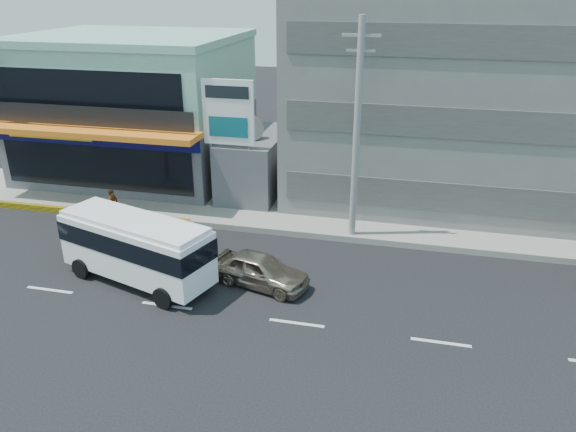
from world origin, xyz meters
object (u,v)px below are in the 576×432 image
object	(u,v)px
shop_building	(137,110)
motorcycle_rider	(115,216)
concrete_building	(451,67)
sedan	(260,270)
billboard	(229,120)
satellite_dish	(250,138)
utility_pole_near	(357,132)
minibus	(136,245)

from	to	relation	value
shop_building	motorcycle_rider	xyz separation A→B (m)	(2.63, -8.04, -3.32)
concrete_building	sedan	world-z (taller)	concrete_building
billboard	sedan	xyz separation A→B (m)	(3.50, -6.88, -4.25)
satellite_dish	billboard	bearing A→B (deg)	-105.52
billboard	utility_pole_near	world-z (taller)	utility_pole_near
billboard	minibus	distance (m)	8.49
concrete_building	billboard	bearing A→B (deg)	-151.08
billboard	utility_pole_near	size ratio (longest dim) A/B	0.69
billboard	utility_pole_near	bearing A→B (deg)	-15.48
shop_building	satellite_dish	bearing A→B (deg)	-20.21
shop_building	sedan	bearing A→B (deg)	-46.59
billboard	motorcycle_rider	xyz separation A→B (m)	(-4.87, -3.30, -4.25)
utility_pole_near	minibus	size ratio (longest dim) A/B	1.46
satellite_dish	motorcycle_rider	distance (m)	7.95
satellite_dish	motorcycle_rider	bearing A→B (deg)	-136.48
utility_pole_near	sedan	distance (m)	7.40
shop_building	satellite_dish	world-z (taller)	shop_building
concrete_building	sedan	bearing A→B (deg)	-118.89
utility_pole_near	motorcycle_rider	size ratio (longest dim) A/B	4.88
concrete_building	motorcycle_rider	xyz separation A→B (m)	(-15.37, -9.10, -6.32)
sedan	minibus	bearing A→B (deg)	114.57
concrete_building	minibus	distance (m)	18.76
satellite_dish	billboard	size ratio (longest dim) A/B	0.22
shop_building	concrete_building	bearing A→B (deg)	3.35
sedan	motorcycle_rider	distance (m)	9.10
billboard	minibus	world-z (taller)	billboard
billboard	utility_pole_near	xyz separation A→B (m)	(6.50, -1.80, 0.22)
shop_building	motorcycle_rider	size ratio (longest dim) A/B	6.06
concrete_building	billboard	distance (m)	12.17
shop_building	utility_pole_near	bearing A→B (deg)	-25.06
satellite_dish	utility_pole_near	size ratio (longest dim) A/B	0.15
shop_building	billboard	bearing A→B (deg)	-32.32
motorcycle_rider	minibus	bearing A→B (deg)	-51.52
shop_building	concrete_building	xyz separation A→B (m)	(18.00, 1.05, 3.00)
minibus	sedan	bearing A→B (deg)	9.51
concrete_building	satellite_dish	bearing A→B (deg)	-158.20
concrete_building	satellite_dish	size ratio (longest dim) A/B	10.67
concrete_building	billboard	xyz separation A→B (m)	(-10.50, -5.80, -2.07)
motorcycle_rider	concrete_building	bearing A→B (deg)	30.62
shop_building	utility_pole_near	world-z (taller)	utility_pole_near
minibus	sedan	xyz separation A→B (m)	(4.87, 0.82, -0.95)
utility_pole_near	motorcycle_rider	distance (m)	12.31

